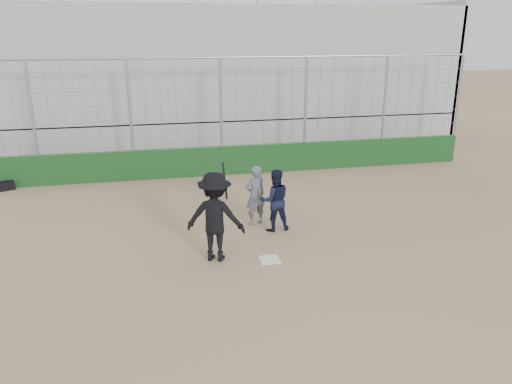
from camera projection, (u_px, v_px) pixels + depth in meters
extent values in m
plane|color=#806345|center=(269.00, 260.00, 11.13)|extent=(90.00, 90.00, 0.00)
cube|color=white|center=(269.00, 260.00, 11.13)|extent=(0.44, 0.44, 0.02)
cube|color=#113815|center=(222.00, 161.00, 17.47)|extent=(18.00, 0.25, 1.00)
cylinder|color=gray|center=(221.00, 118.00, 17.00)|extent=(0.10, 0.10, 4.00)
cylinder|color=gray|center=(457.00, 109.00, 18.81)|extent=(0.10, 0.10, 4.00)
cylinder|color=gray|center=(220.00, 57.00, 16.37)|extent=(18.00, 0.07, 0.07)
cube|color=gray|center=(205.00, 126.00, 21.97)|extent=(20.00, 6.70, 1.60)
cube|color=gray|center=(203.00, 58.00, 21.06)|extent=(20.00, 6.70, 4.20)
cube|color=gray|center=(417.00, 73.00, 23.32)|extent=(0.25, 6.70, 6.10)
imported|color=black|center=(215.00, 217.00, 10.89)|extent=(1.48, 1.15, 2.01)
cylinder|color=black|center=(225.00, 180.00, 10.83)|extent=(0.07, 0.57, 0.71)
imported|color=black|center=(275.00, 211.00, 12.60)|extent=(0.82, 0.65, 1.06)
sphere|color=maroon|center=(275.00, 195.00, 12.46)|extent=(0.28, 0.28, 0.28)
imported|color=#515966|center=(255.00, 198.00, 12.97)|extent=(0.67, 0.54, 1.43)
cube|color=black|center=(4.00, 186.00, 15.85)|extent=(0.70, 0.50, 0.27)
cylinder|color=black|center=(3.00, 182.00, 15.80)|extent=(0.40, 0.20, 0.04)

